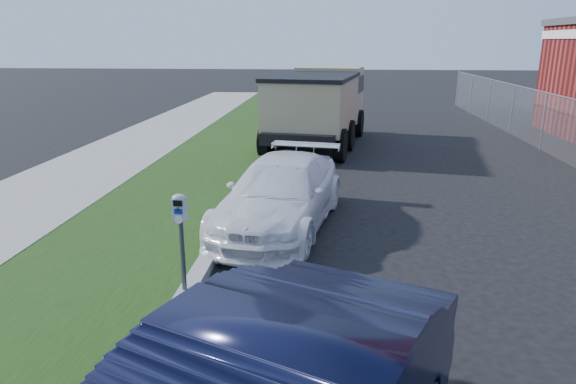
{
  "coord_description": "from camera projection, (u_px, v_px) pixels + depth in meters",
  "views": [
    {
      "loc": [
        -0.71,
        -6.94,
        3.33
      ],
      "look_at": [
        -1.4,
        1.0,
        1.0
      ],
      "focal_mm": 32.0,
      "sensor_mm": 36.0,
      "label": 1
    }
  ],
  "objects": [
    {
      "name": "ground",
      "position": [
        377.0,
        279.0,
        7.51
      ],
      "size": [
        120.0,
        120.0,
        0.0
      ],
      "primitive_type": "plane",
      "color": "black",
      "rests_on": "ground"
    },
    {
      "name": "streetside",
      "position": [
        77.0,
        219.0,
        9.87
      ],
      "size": [
        6.12,
        50.0,
        0.15
      ],
      "color": "gray",
      "rests_on": "ground"
    },
    {
      "name": "parking_meter",
      "position": [
        181.0,
        222.0,
        6.6
      ],
      "size": [
        0.19,
        0.14,
        1.35
      ],
      "rotation": [
        0.0,
        0.0,
        -0.04
      ],
      "color": "#3F4247",
      "rests_on": "ground"
    },
    {
      "name": "white_wagon",
      "position": [
        280.0,
        193.0,
        9.53
      ],
      "size": [
        2.49,
        4.6,
        1.26
      ],
      "primitive_type": "imported",
      "rotation": [
        0.0,
        0.0,
        -0.17
      ],
      "color": "white",
      "rests_on": "ground"
    },
    {
      "name": "dump_truck",
      "position": [
        320.0,
        103.0,
        17.11
      ],
      "size": [
        3.36,
        6.58,
        2.46
      ],
      "rotation": [
        0.0,
        0.0,
        -0.16
      ],
      "color": "black",
      "rests_on": "ground"
    }
  ]
}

